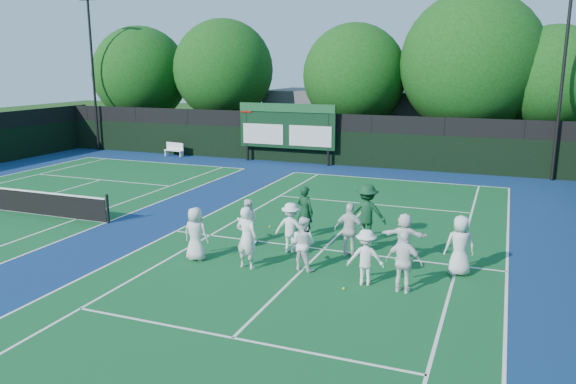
% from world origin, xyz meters
% --- Properties ---
extents(ground, '(120.00, 120.00, 0.00)m').
position_xyz_m(ground, '(0.00, 0.00, 0.00)').
color(ground, '#163A10').
rests_on(ground, ground).
extents(court_apron, '(34.00, 32.00, 0.01)m').
position_xyz_m(court_apron, '(-6.00, 1.00, 0.00)').
color(court_apron, navy).
rests_on(court_apron, ground).
extents(near_court, '(11.05, 23.85, 0.01)m').
position_xyz_m(near_court, '(0.00, 1.00, 0.01)').
color(near_court, '#104F24').
rests_on(near_court, ground).
extents(back_fence, '(34.00, 0.08, 3.00)m').
position_xyz_m(back_fence, '(-6.00, 16.00, 1.36)').
color(back_fence, black).
rests_on(back_fence, ground).
extents(scoreboard, '(6.00, 0.21, 3.55)m').
position_xyz_m(scoreboard, '(-7.01, 15.59, 2.19)').
color(scoreboard, black).
rests_on(scoreboard, ground).
extents(clubhouse, '(18.00, 6.00, 4.00)m').
position_xyz_m(clubhouse, '(-2.00, 24.00, 2.00)').
color(clubhouse, '#57575C').
rests_on(clubhouse, ground).
extents(light_pole_left, '(1.20, 0.30, 10.12)m').
position_xyz_m(light_pole_left, '(-21.00, 15.70, 6.30)').
color(light_pole_left, black).
rests_on(light_pole_left, ground).
extents(light_pole_right, '(1.20, 0.30, 10.12)m').
position_xyz_m(light_pole_right, '(7.50, 15.70, 6.30)').
color(light_pole_right, black).
rests_on(light_pole_right, ground).
extents(bench, '(1.42, 0.58, 0.88)m').
position_xyz_m(bench, '(-14.68, 15.36, 0.47)').
color(bench, white).
rests_on(bench, ground).
extents(tree_a, '(6.82, 6.82, 8.50)m').
position_xyz_m(tree_a, '(-19.78, 19.58, 4.91)').
color(tree_a, black).
rests_on(tree_a, ground).
extents(tree_b, '(6.78, 6.78, 8.82)m').
position_xyz_m(tree_b, '(-13.01, 19.58, 5.25)').
color(tree_b, black).
rests_on(tree_b, ground).
extents(tree_c, '(6.43, 6.43, 8.32)m').
position_xyz_m(tree_c, '(-3.84, 19.58, 4.93)').
color(tree_c, black).
rests_on(tree_c, ground).
extents(tree_d, '(8.20, 8.20, 9.95)m').
position_xyz_m(tree_d, '(3.12, 19.58, 5.63)').
color(tree_d, black).
rests_on(tree_d, ground).
extents(tree_e, '(5.83, 5.83, 7.94)m').
position_xyz_m(tree_e, '(7.46, 19.58, 4.87)').
color(tree_e, black).
rests_on(tree_e, ground).
extents(tennis_ball_0, '(0.07, 0.07, 0.07)m').
position_xyz_m(tennis_ball_0, '(-3.58, -1.02, 0.03)').
color(tennis_ball_0, yellow).
rests_on(tennis_ball_0, ground).
extents(tennis_ball_1, '(0.07, 0.07, 0.07)m').
position_xyz_m(tennis_ball_1, '(1.19, 2.70, 0.03)').
color(tennis_ball_1, yellow).
rests_on(tennis_ball_1, ground).
extents(tennis_ball_2, '(0.07, 0.07, 0.07)m').
position_xyz_m(tennis_ball_2, '(1.50, -1.93, 0.03)').
color(tennis_ball_2, yellow).
rests_on(tennis_ball_2, ground).
extents(tennis_ball_3, '(0.07, 0.07, 0.07)m').
position_xyz_m(tennis_ball_3, '(-2.58, 2.67, 0.03)').
color(tennis_ball_3, yellow).
rests_on(tennis_ball_3, ground).
extents(tennis_ball_4, '(0.07, 0.07, 0.07)m').
position_xyz_m(tennis_ball_4, '(-0.90, 1.37, 0.03)').
color(tennis_ball_4, yellow).
rests_on(tennis_ball_4, ground).
extents(tennis_ball_5, '(0.07, 0.07, 0.07)m').
position_xyz_m(tennis_ball_5, '(4.16, 1.12, 0.03)').
color(tennis_ball_5, yellow).
rests_on(tennis_ball_5, ground).
extents(player_front_0, '(0.81, 0.53, 1.64)m').
position_xyz_m(player_front_0, '(-3.29, -1.32, 0.82)').
color(player_front_0, silver).
rests_on(player_front_0, ground).
extents(player_front_1, '(0.73, 0.53, 1.84)m').
position_xyz_m(player_front_1, '(-1.56, -1.40, 0.92)').
color(player_front_1, white).
rests_on(player_front_1, ground).
extents(player_front_2, '(0.87, 0.74, 1.58)m').
position_xyz_m(player_front_2, '(-0.01, -0.92, 0.79)').
color(player_front_2, white).
rests_on(player_front_2, ground).
extents(player_front_3, '(1.09, 0.78, 1.53)m').
position_xyz_m(player_front_3, '(1.93, -1.37, 0.77)').
color(player_front_3, white).
rests_on(player_front_3, ground).
extents(player_front_4, '(1.01, 0.52, 1.66)m').
position_xyz_m(player_front_4, '(2.97, -1.52, 0.83)').
color(player_front_4, white).
rests_on(player_front_4, ground).
extents(player_back_0, '(0.84, 0.73, 1.49)m').
position_xyz_m(player_back_0, '(-2.56, 0.77, 0.74)').
color(player_back_0, white).
rests_on(player_back_0, ground).
extents(player_back_1, '(1.06, 0.64, 1.59)m').
position_xyz_m(player_back_1, '(-0.90, 0.42, 0.79)').
color(player_back_1, white).
rests_on(player_back_1, ground).
extents(player_back_2, '(1.01, 0.47, 1.69)m').
position_xyz_m(player_back_2, '(0.94, 0.67, 0.84)').
color(player_back_2, silver).
rests_on(player_back_2, ground).
extents(player_back_3, '(1.41, 0.54, 1.49)m').
position_xyz_m(player_back_3, '(2.56, 0.87, 0.74)').
color(player_back_3, white).
rests_on(player_back_3, ground).
extents(player_back_4, '(0.97, 0.79, 1.72)m').
position_xyz_m(player_back_4, '(4.20, 0.30, 0.86)').
color(player_back_4, silver).
rests_on(player_back_4, ground).
extents(coach_left, '(0.74, 0.60, 1.77)m').
position_xyz_m(coach_left, '(-1.03, 2.12, 0.88)').
color(coach_left, '#0D331C').
rests_on(coach_left, ground).
extents(coach_right, '(1.37, 0.93, 1.96)m').
position_xyz_m(coach_right, '(1.07, 2.31, 0.98)').
color(coach_right, '#103C20').
rests_on(coach_right, ground).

